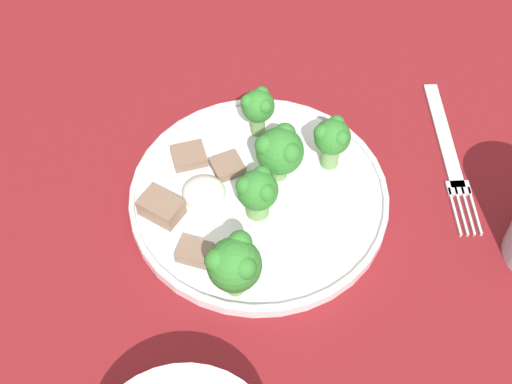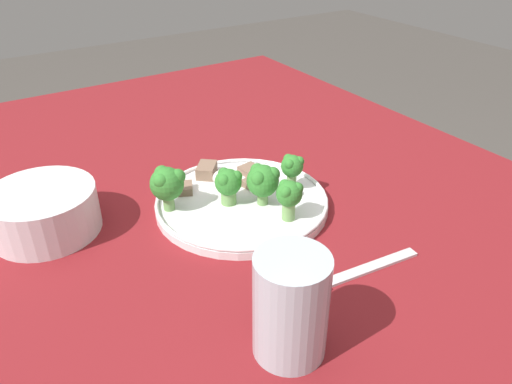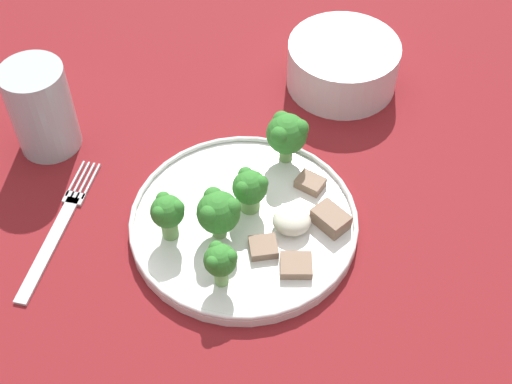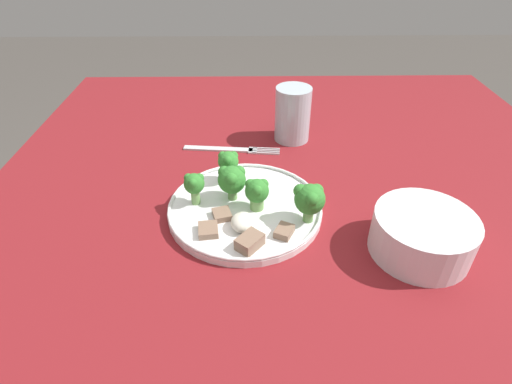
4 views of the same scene
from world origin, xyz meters
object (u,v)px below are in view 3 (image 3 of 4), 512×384
at_px(fork, 58,229).
at_px(drinking_glass, 43,112).
at_px(dinner_plate, 244,222).
at_px(cream_bowl, 342,66).

bearing_deg(fork, drinking_glass, 110.71).
bearing_deg(drinking_glass, fork, -69.29).
height_order(fork, drinking_glass, drinking_glass).
bearing_deg(dinner_plate, fork, -171.42).
height_order(fork, cream_bowl, cream_bowl).
bearing_deg(cream_bowl, dinner_plate, -110.27).
height_order(cream_bowl, drinking_glass, drinking_glass).
relative_size(dinner_plate, drinking_glass, 2.20).
xyz_separation_m(dinner_plate, fork, (-0.21, -0.03, -0.01)).
relative_size(fork, drinking_glass, 1.75).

